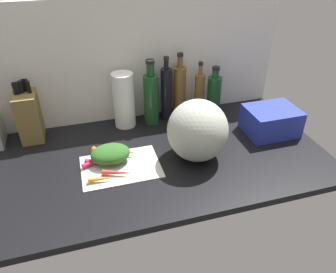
{
  "coord_description": "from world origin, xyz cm",
  "views": [
    {
      "loc": [
        -17.4,
        -113.69,
        84.9
      ],
      "look_at": [
        15.38,
        -1.84,
        9.69
      ],
      "focal_mm": 34.65,
      "sensor_mm": 36.0,
      "label": 1
    }
  ],
  "objects_px": {
    "paper_towel_roll": "(124,100)",
    "winter_squash": "(198,131)",
    "carrot_1": "(119,173)",
    "carrot_2": "(122,153)",
    "carrot_0": "(103,179)",
    "knife_block": "(29,114)",
    "carrot_6": "(107,155)",
    "bottle_2": "(180,90)",
    "bottle_4": "(214,95)",
    "cutting_board": "(121,166)",
    "carrot_5": "(94,162)",
    "carrot_4": "(105,152)",
    "dish_rack": "(271,121)",
    "bottle_1": "(166,93)",
    "bottle_3": "(199,94)",
    "carrot_3": "(106,163)",
    "bottle_0": "(151,98)"
  },
  "relations": [
    {
      "from": "paper_towel_roll",
      "to": "winter_squash",
      "type": "bearing_deg",
      "value": -55.07
    },
    {
      "from": "carrot_1",
      "to": "carrot_2",
      "type": "height_order",
      "value": "carrot_2"
    },
    {
      "from": "carrot_0",
      "to": "knife_block",
      "type": "relative_size",
      "value": 0.39
    },
    {
      "from": "paper_towel_roll",
      "to": "carrot_6",
      "type": "bearing_deg",
      "value": -115.23
    },
    {
      "from": "winter_squash",
      "to": "bottle_2",
      "type": "xyz_separation_m",
      "value": [
        0.05,
        0.39,
        0.01
      ]
    },
    {
      "from": "carrot_6",
      "to": "bottle_4",
      "type": "height_order",
      "value": "bottle_4"
    },
    {
      "from": "cutting_board",
      "to": "bottle_4",
      "type": "relative_size",
      "value": 1.24
    },
    {
      "from": "paper_towel_roll",
      "to": "carrot_5",
      "type": "bearing_deg",
      "value": -121.79
    },
    {
      "from": "carrot_5",
      "to": "paper_towel_roll",
      "type": "height_order",
      "value": "paper_towel_roll"
    },
    {
      "from": "carrot_4",
      "to": "dish_rack",
      "type": "xyz_separation_m",
      "value": [
        0.8,
        -0.03,
        0.04
      ]
    },
    {
      "from": "carrot_4",
      "to": "bottle_1",
      "type": "xyz_separation_m",
      "value": [
        0.36,
        0.25,
        0.12
      ]
    },
    {
      "from": "carrot_2",
      "to": "winter_squash",
      "type": "bearing_deg",
      "value": -14.91
    },
    {
      "from": "carrot_5",
      "to": "bottle_2",
      "type": "bearing_deg",
      "value": 34.47
    },
    {
      "from": "winter_squash",
      "to": "bottle_3",
      "type": "xyz_separation_m",
      "value": [
        0.14,
        0.35,
        -0.01
      ]
    },
    {
      "from": "cutting_board",
      "to": "knife_block",
      "type": "height_order",
      "value": "knife_block"
    },
    {
      "from": "paper_towel_roll",
      "to": "bottle_4",
      "type": "xyz_separation_m",
      "value": [
        0.47,
        -0.01,
        -0.03
      ]
    },
    {
      "from": "carrot_2",
      "to": "bottle_1",
      "type": "distance_m",
      "value": 0.42
    },
    {
      "from": "carrot_0",
      "to": "carrot_2",
      "type": "height_order",
      "value": "carrot_2"
    },
    {
      "from": "carrot_6",
      "to": "carrot_1",
      "type": "bearing_deg",
      "value": -78.13
    },
    {
      "from": "bottle_3",
      "to": "bottle_4",
      "type": "bearing_deg",
      "value": -3.21
    },
    {
      "from": "cutting_board",
      "to": "winter_squash",
      "type": "distance_m",
      "value": 0.36
    },
    {
      "from": "bottle_2",
      "to": "cutting_board",
      "type": "bearing_deg",
      "value": -135.5
    },
    {
      "from": "carrot_6",
      "to": "bottle_2",
      "type": "bearing_deg",
      "value": 35.17
    },
    {
      "from": "knife_block",
      "to": "dish_rack",
      "type": "height_order",
      "value": "knife_block"
    },
    {
      "from": "paper_towel_roll",
      "to": "carrot_1",
      "type": "bearing_deg",
      "value": -103.88
    },
    {
      "from": "cutting_board",
      "to": "bottle_3",
      "type": "distance_m",
      "value": 0.59
    },
    {
      "from": "carrot_1",
      "to": "bottle_4",
      "type": "bearing_deg",
      "value": 34.07
    },
    {
      "from": "paper_towel_roll",
      "to": "bottle_1",
      "type": "bearing_deg",
      "value": 2.75
    },
    {
      "from": "cutting_board",
      "to": "carrot_6",
      "type": "bearing_deg",
      "value": 121.18
    },
    {
      "from": "carrot_3",
      "to": "knife_block",
      "type": "xyz_separation_m",
      "value": [
        -0.3,
        0.34,
        0.1
      ]
    },
    {
      "from": "carrot_2",
      "to": "bottle_1",
      "type": "height_order",
      "value": "bottle_1"
    },
    {
      "from": "carrot_5",
      "to": "knife_block",
      "type": "distance_m",
      "value": 0.42
    },
    {
      "from": "carrot_1",
      "to": "carrot_4",
      "type": "distance_m",
      "value": 0.16
    },
    {
      "from": "knife_block",
      "to": "bottle_1",
      "type": "height_order",
      "value": "bottle_1"
    },
    {
      "from": "carrot_1",
      "to": "bottle_0",
      "type": "height_order",
      "value": "bottle_0"
    },
    {
      "from": "carrot_0",
      "to": "bottle_1",
      "type": "height_order",
      "value": "bottle_1"
    },
    {
      "from": "carrot_0",
      "to": "knife_block",
      "type": "bearing_deg",
      "value": 122.45
    },
    {
      "from": "carrot_0",
      "to": "dish_rack",
      "type": "relative_size",
      "value": 0.46
    },
    {
      "from": "carrot_5",
      "to": "dish_rack",
      "type": "relative_size",
      "value": 0.43
    },
    {
      "from": "cutting_board",
      "to": "dish_rack",
      "type": "xyz_separation_m",
      "value": [
        0.75,
        0.07,
        0.06
      ]
    },
    {
      "from": "carrot_2",
      "to": "carrot_5",
      "type": "height_order",
      "value": "carrot_2"
    },
    {
      "from": "carrot_4",
      "to": "bottle_2",
      "type": "height_order",
      "value": "bottle_2"
    },
    {
      "from": "carrot_6",
      "to": "knife_block",
      "type": "bearing_deg",
      "value": 137.86
    },
    {
      "from": "cutting_board",
      "to": "carrot_0",
      "type": "distance_m",
      "value": 0.11
    },
    {
      "from": "carrot_5",
      "to": "bottle_4",
      "type": "height_order",
      "value": "bottle_4"
    },
    {
      "from": "carrot_6",
      "to": "carrot_4",
      "type": "bearing_deg",
      "value": 109.94
    },
    {
      "from": "knife_block",
      "to": "paper_towel_roll",
      "type": "distance_m",
      "value": 0.44
    },
    {
      "from": "carrot_4",
      "to": "bottle_3",
      "type": "distance_m",
      "value": 0.59
    },
    {
      "from": "winter_squash",
      "to": "bottle_2",
      "type": "height_order",
      "value": "bottle_2"
    },
    {
      "from": "carrot_1",
      "to": "carrot_3",
      "type": "height_order",
      "value": "same"
    }
  ]
}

